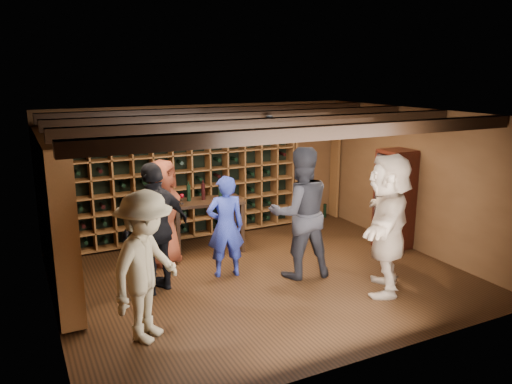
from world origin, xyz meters
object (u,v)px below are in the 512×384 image
man_grey_suit (300,213)px  tasting_table (207,206)px  display_cabinet (394,201)px  guest_red_floral (163,213)px  man_blue_shirt (226,226)px  guest_khaki (146,267)px  guest_beige (388,224)px  guest_woman_black (156,228)px

man_grey_suit → tasting_table: man_grey_suit is taller
display_cabinet → tasting_table: 3.32m
guest_red_floral → tasting_table: bearing=-35.8°
man_blue_shirt → guest_khaki: guest_khaki is taller
display_cabinet → guest_beige: size_ratio=0.87×
man_blue_shirt → guest_beige: (1.84, -1.53, 0.21)m
guest_red_floral → guest_khaki: guest_khaki is taller
man_grey_suit → guest_woman_black: (-2.12, 0.42, -0.06)m
man_blue_shirt → guest_woman_black: 1.11m
man_blue_shirt → guest_woman_black: (-1.10, -0.08, 0.15)m
man_grey_suit → guest_woman_black: bearing=-0.6°
display_cabinet → guest_woman_black: (-4.29, 0.07, 0.09)m
display_cabinet → man_grey_suit: (-2.17, -0.35, 0.15)m
guest_woman_black → tasting_table: guest_woman_black is taller
display_cabinet → man_blue_shirt: size_ratio=1.10×
guest_red_floral → guest_beige: bearing=-95.7°
guest_woman_black → tasting_table: size_ratio=1.46×
man_blue_shirt → guest_khaki: bearing=51.3°
guest_red_floral → guest_khaki: (-0.85, -2.24, 0.03)m
man_blue_shirt → guest_beige: guest_beige is taller
man_blue_shirt → guest_woman_black: guest_woman_black is taller
guest_khaki → guest_beige: bearing=-46.4°
man_grey_suit → guest_red_floral: bearing=-28.3°
display_cabinet → man_grey_suit: 2.20m
guest_red_floral → tasting_table: 0.89m
guest_red_floral → guest_woman_black: (-0.39, -0.98, 0.07)m
guest_beige → tasting_table: size_ratio=1.55×
man_grey_suit → guest_khaki: man_grey_suit is taller
man_blue_shirt → man_grey_suit: (1.02, -0.50, 0.22)m
man_blue_shirt → guest_woman_black: bearing=14.9°
display_cabinet → guest_red_floral: (-3.90, 1.06, 0.02)m
display_cabinet → tasting_table: bearing=156.8°
display_cabinet → man_blue_shirt: (-3.19, 0.15, -0.06)m
guest_woman_black → guest_khaki: size_ratio=1.05×
guest_khaki → guest_red_floral: bearing=26.0°
guest_woman_black → guest_beige: bearing=130.9°
display_cabinet → tasting_table: (-3.05, 1.30, -0.04)m
tasting_table → man_blue_shirt: bearing=-89.3°
display_cabinet → guest_khaki: size_ratio=0.97×
man_blue_shirt → guest_red_floral: size_ratio=0.91×
man_grey_suit → guest_khaki: bearing=28.6°
guest_khaki → guest_woman_black: bearing=26.5°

